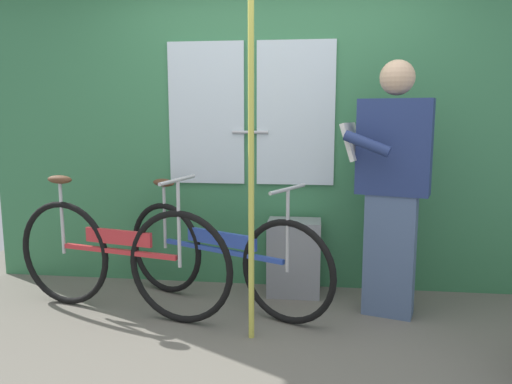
{
  "coord_description": "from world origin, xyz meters",
  "views": [
    {
      "loc": [
        0.31,
        -2.77,
        1.37
      ],
      "look_at": [
        -0.08,
        0.44,
        0.87
      ],
      "focal_mm": 34.73,
      "sensor_mm": 36.0,
      "label": 1
    }
  ],
  "objects": [
    {
      "name": "train_door_wall",
      "position": [
        -0.01,
        1.14,
        1.26
      ],
      "size": [
        4.72,
        0.28,
        2.42
      ],
      "color": "#387A4C",
      "rests_on": "ground_plane"
    },
    {
      "name": "trash_bin_by_wall",
      "position": [
        0.16,
        0.92,
        0.29
      ],
      "size": [
        0.4,
        0.28,
        0.58
      ],
      "primitive_type": "cube",
      "color": "gray",
      "rests_on": "ground_plane"
    },
    {
      "name": "ground_plane",
      "position": [
        0.0,
        0.0,
        -0.02
      ],
      "size": [
        5.72,
        3.88,
        0.04
      ],
      "primitive_type": "cube",
      "color": "#666056"
    },
    {
      "name": "bicycle_near_door",
      "position": [
        -0.36,
        0.61,
        0.38
      ],
      "size": [
        1.63,
        0.86,
        0.92
      ],
      "rotation": [
        0.0,
        0.0,
        -0.46
      ],
      "color": "black",
      "rests_on": "ground_plane"
    },
    {
      "name": "handrail_pole",
      "position": [
        -0.07,
        0.12,
        1.19
      ],
      "size": [
        0.04,
        0.04,
        2.38
      ],
      "primitive_type": "cylinder",
      "color": "#C6C14C",
      "rests_on": "ground_plane"
    },
    {
      "name": "passenger_reading_newspaper",
      "position": [
        0.82,
        0.61,
        0.91
      ],
      "size": [
        0.63,
        0.56,
        1.73
      ],
      "rotation": [
        0.0,
        0.0,
        2.85
      ],
      "color": "slate",
      "rests_on": "ground_plane"
    },
    {
      "name": "bicycle_leaning_behind",
      "position": [
        -1.03,
        0.4,
        0.4
      ],
      "size": [
        1.68,
        0.55,
        0.97
      ],
      "rotation": [
        0.0,
        0.0,
        -0.24
      ],
      "color": "black",
      "rests_on": "ground_plane"
    }
  ]
}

